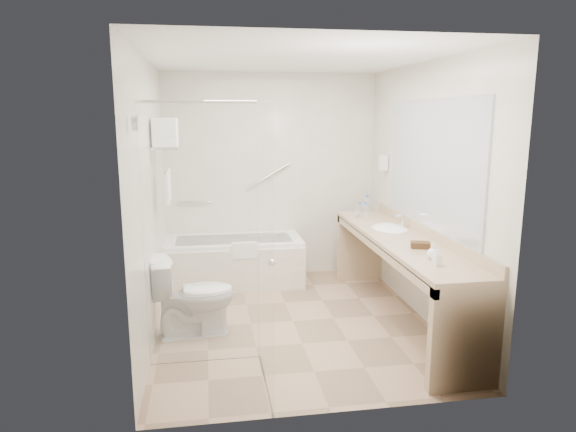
{
  "coord_description": "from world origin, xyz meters",
  "views": [
    {
      "loc": [
        -0.79,
        -4.69,
        2.02
      ],
      "look_at": [
        0.0,
        0.3,
        1.0
      ],
      "focal_mm": 32.0,
      "sensor_mm": 36.0,
      "label": 1
    }
  ],
  "objects": [
    {
      "name": "grab_bar_short",
      "position": [
        -0.95,
        1.56,
        0.95
      ],
      "size": [
        0.4,
        0.03,
        0.03
      ],
      "primitive_type": "cylinder",
      "rotation": [
        0.0,
        1.57,
        0.0
      ],
      "color": "silver",
      "rests_on": "wall_back"
    },
    {
      "name": "wall_front",
      "position": [
        0.0,
        -1.6,
        1.25
      ],
      "size": [
        2.6,
        0.1,
        2.5
      ],
      "primitive_type": "cube",
      "color": "silver",
      "rests_on": "ground"
    },
    {
      "name": "ceiling",
      "position": [
        0.0,
        0.0,
        2.5
      ],
      "size": [
        2.6,
        3.2,
        0.1
      ],
      "primitive_type": "cube",
      "color": "white",
      "rests_on": "wall_back"
    },
    {
      "name": "amenity_basket",
      "position": [
        1.04,
        -0.56,
        0.88
      ],
      "size": [
        0.19,
        0.15,
        0.05
      ],
      "primitive_type": "cube",
      "rotation": [
        0.0,
        0.0,
        -0.31
      ],
      "color": "#3F2816",
      "rests_on": "vanity_counter"
    },
    {
      "name": "towel_shelf",
      "position": [
        -1.17,
        0.35,
        1.75
      ],
      "size": [
        0.24,
        0.55,
        0.81
      ],
      "color": "silver",
      "rests_on": "wall_left"
    },
    {
      "name": "drinking_glass_far",
      "position": [
        0.9,
        0.91,
        0.9
      ],
      "size": [
        0.09,
        0.09,
        0.09
      ],
      "primitive_type": "cylinder",
      "rotation": [
        0.0,
        0.0,
        -0.34
      ],
      "color": "silver",
      "rests_on": "vanity_counter"
    },
    {
      "name": "sink",
      "position": [
        1.05,
        0.25,
        0.82
      ],
      "size": [
        0.4,
        0.52,
        0.14
      ],
      "primitive_type": "ellipsoid",
      "color": "white",
      "rests_on": "vanity_counter"
    },
    {
      "name": "soap_bottle_a",
      "position": [
        0.95,
        -1.08,
        0.88
      ],
      "size": [
        0.09,
        0.14,
        0.06
      ],
      "primitive_type": "imported",
      "rotation": [
        0.0,
        0.0,
        0.22
      ],
      "color": "white",
      "rests_on": "vanity_counter"
    },
    {
      "name": "shower_enclosure",
      "position": [
        -0.63,
        -0.93,
        1.07
      ],
      "size": [
        0.96,
        0.91,
        2.11
      ],
      "color": "silver",
      "rests_on": "floor"
    },
    {
      "name": "wall_right",
      "position": [
        1.3,
        0.0,
        1.25
      ],
      "size": [
        0.1,
        3.2,
        2.5
      ],
      "primitive_type": "cube",
      "color": "silver",
      "rests_on": "ground"
    },
    {
      "name": "vanity_counter",
      "position": [
        1.02,
        -0.15,
        0.64
      ],
      "size": [
        0.55,
        2.7,
        0.95
      ],
      "color": "tan",
      "rests_on": "floor"
    },
    {
      "name": "water_bottle_left",
      "position": [
        0.94,
        0.69,
        0.94
      ],
      "size": [
        0.06,
        0.06,
        0.2
      ],
      "rotation": [
        0.0,
        0.0,
        -0.2
      ],
      "color": "silver",
      "rests_on": "vanity_counter"
    },
    {
      "name": "water_bottle_right",
      "position": [
        1.08,
        1.1,
        0.95
      ],
      "size": [
        0.06,
        0.06,
        0.21
      ],
      "rotation": [
        0.0,
        0.0,
        0.32
      ],
      "color": "silver",
      "rests_on": "vanity_counter"
    },
    {
      "name": "mirror",
      "position": [
        1.29,
        -0.15,
        1.55
      ],
      "size": [
        0.02,
        2.0,
        1.2
      ],
      "primitive_type": "cube",
      "color": "#B2B7BE",
      "rests_on": "wall_right"
    },
    {
      "name": "hairdryer_unit",
      "position": [
        1.25,
        1.05,
        1.45
      ],
      "size": [
        0.08,
        0.1,
        0.18
      ],
      "primitive_type": "cube",
      "color": "white",
      "rests_on": "wall_right"
    },
    {
      "name": "floor",
      "position": [
        0.0,
        0.0,
        0.0
      ],
      "size": [
        3.2,
        3.2,
        0.0
      ],
      "primitive_type": "plane",
      "color": "tan",
      "rests_on": "ground"
    },
    {
      "name": "toilet",
      "position": [
        -0.95,
        -0.15,
        0.37
      ],
      "size": [
        0.8,
        0.51,
        0.74
      ],
      "primitive_type": "imported",
      "rotation": [
        0.0,
        0.0,
        1.7
      ],
      "color": "white",
      "rests_on": "floor"
    },
    {
      "name": "drinking_glass_near",
      "position": [
        0.87,
        0.83,
        0.89
      ],
      "size": [
        0.08,
        0.08,
        0.09
      ],
      "primitive_type": "cylinder",
      "rotation": [
        0.0,
        0.0,
        -0.17
      ],
      "color": "silver",
      "rests_on": "vanity_counter"
    },
    {
      "name": "bathtub",
      "position": [
        -0.5,
        1.24,
        0.28
      ],
      "size": [
        1.6,
        0.73,
        0.59
      ],
      "color": "white",
      "rests_on": "floor"
    },
    {
      "name": "grab_bar_long",
      "position": [
        -0.05,
        1.56,
        1.25
      ],
      "size": [
        0.53,
        0.03,
        0.33
      ],
      "primitive_type": "cylinder",
      "rotation": [
        0.0,
        1.05,
        0.0
      ],
      "color": "silver",
      "rests_on": "wall_back"
    },
    {
      "name": "soap_bottle_b",
      "position": [
        1.0,
        -0.9,
        0.9
      ],
      "size": [
        0.12,
        0.14,
        0.1
      ],
      "primitive_type": "imported",
      "rotation": [
        0.0,
        0.0,
        -0.18
      ],
      "color": "white",
      "rests_on": "vanity_counter"
    },
    {
      "name": "wall_back",
      "position": [
        0.0,
        1.6,
        1.25
      ],
      "size": [
        2.6,
        0.1,
        2.5
      ],
      "primitive_type": "cube",
      "color": "silver",
      "rests_on": "ground"
    },
    {
      "name": "wall_left",
      "position": [
        -1.3,
        0.0,
        1.25
      ],
      "size": [
        0.1,
        3.2,
        2.5
      ],
      "primitive_type": "cube",
      "color": "silver",
      "rests_on": "ground"
    },
    {
      "name": "water_bottle_mid",
      "position": [
        0.9,
        0.82,
        0.93
      ],
      "size": [
        0.05,
        0.05,
        0.18
      ],
      "rotation": [
        0.0,
        0.0,
        -0.39
      ],
      "color": "silver",
      "rests_on": "vanity_counter"
    },
    {
      "name": "faucet",
      "position": [
        1.2,
        0.25,
        0.93
      ],
      "size": [
        0.03,
        0.03,
        0.14
      ],
      "primitive_type": "cylinder",
      "color": "silver",
      "rests_on": "vanity_counter"
    }
  ]
}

